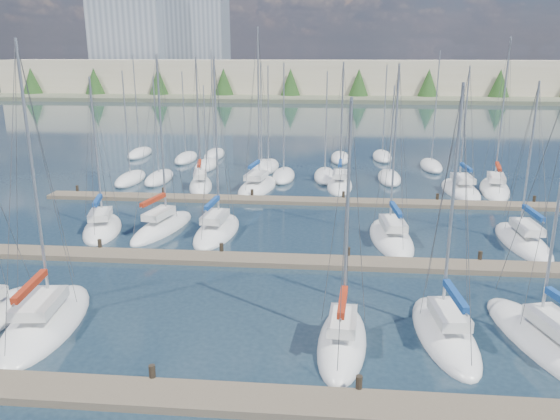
# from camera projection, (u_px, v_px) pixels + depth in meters

# --- Properties ---
(ground) EXTENTS (400.00, 400.00, 0.00)m
(ground) POSITION_uv_depth(u_px,v_px,m) (310.00, 145.00, 75.61)
(ground) COLOR #203341
(ground) RESTS_ON ground
(dock_near) EXTENTS (44.00, 1.93, 1.10)m
(dock_near) POSITION_uv_depth(u_px,v_px,m) (251.00, 401.00, 20.16)
(dock_near) COLOR #6B5E4C
(dock_near) RESTS_ON ground
(dock_mid) EXTENTS (44.00, 1.93, 1.10)m
(dock_mid) POSITION_uv_depth(u_px,v_px,m) (283.00, 261.00, 33.54)
(dock_mid) COLOR #6B5E4C
(dock_mid) RESTS_ON ground
(dock_far) EXTENTS (44.00, 1.93, 1.10)m
(dock_far) POSITION_uv_depth(u_px,v_px,m) (297.00, 201.00, 46.92)
(dock_far) COLOR #6B5E4C
(dock_far) RESTS_ON ground
(sailboat_d) EXTENTS (2.69, 7.02, 11.56)m
(sailboat_d) POSITION_uv_depth(u_px,v_px,m) (342.00, 341.00, 24.20)
(sailboat_d) COLOR white
(sailboat_d) RESTS_ON ground
(sailboat_h) EXTENTS (4.19, 7.18, 11.64)m
(sailboat_h) POSITION_uv_depth(u_px,v_px,m) (102.00, 228.00, 39.52)
(sailboat_h) COLOR white
(sailboat_h) RESTS_ON ground
(sailboat_c) EXTENTS (3.97, 8.62, 13.85)m
(sailboat_c) POSITION_uv_depth(u_px,v_px,m) (46.00, 322.00, 25.94)
(sailboat_c) COLOR white
(sailboat_c) RESTS_ON ground
(sailboat_p) EXTENTS (2.67, 7.23, 12.33)m
(sailboat_p) POSITION_uv_depth(u_px,v_px,m) (340.00, 185.00, 52.18)
(sailboat_p) COLOR white
(sailboat_p) RESTS_ON ground
(sailboat_r) EXTENTS (4.30, 9.28, 14.52)m
(sailboat_r) POSITION_uv_depth(u_px,v_px,m) (495.00, 189.00, 50.84)
(sailboat_r) COLOR white
(sailboat_r) RESTS_ON ground
(sailboat_o) EXTENTS (4.11, 8.61, 15.37)m
(sailboat_o) POSITION_uv_depth(u_px,v_px,m) (257.00, 187.00, 51.64)
(sailboat_o) COLOR white
(sailboat_o) RESTS_ON ground
(sailboat_e) EXTENTS (3.01, 7.65, 12.09)m
(sailboat_e) POSITION_uv_depth(u_px,v_px,m) (445.00, 334.00, 24.86)
(sailboat_e) COLOR white
(sailboat_e) RESTS_ON ground
(sailboat_i) EXTENTS (3.95, 8.24, 13.10)m
(sailboat_i) POSITION_uv_depth(u_px,v_px,m) (162.00, 227.00, 39.75)
(sailboat_i) COLOR white
(sailboat_i) RESTS_ON ground
(sailboat_j) EXTENTS (3.21, 7.81, 12.95)m
(sailboat_j) POSITION_uv_depth(u_px,v_px,m) (217.00, 231.00, 39.00)
(sailboat_j) COLOR white
(sailboat_j) RESTS_ON ground
(sailboat_f) EXTENTS (4.87, 9.73, 13.30)m
(sailboat_f) POSITION_uv_depth(u_px,v_px,m) (549.00, 344.00, 23.96)
(sailboat_f) COLOR white
(sailboat_f) RESTS_ON ground
(sailboat_n) EXTENTS (3.45, 7.32, 12.92)m
(sailboat_n) POSITION_uv_depth(u_px,v_px,m) (201.00, 185.00, 52.05)
(sailboat_n) COLOR white
(sailboat_n) RESTS_ON ground
(sailboat_q) EXTENTS (3.26, 8.40, 12.04)m
(sailboat_q) POSITION_uv_depth(u_px,v_px,m) (461.00, 190.00, 50.48)
(sailboat_q) COLOR white
(sailboat_q) RESTS_ON ground
(sailboat_m) EXTENTS (2.83, 8.25, 11.49)m
(sailboat_m) POSITION_uv_depth(u_px,v_px,m) (523.00, 242.00, 36.78)
(sailboat_m) COLOR white
(sailboat_m) RESTS_ON ground
(sailboat_l) EXTENTS (3.32, 8.42, 12.53)m
(sailboat_l) POSITION_uv_depth(u_px,v_px,m) (391.00, 238.00, 37.56)
(sailboat_l) COLOR white
(sailboat_l) RESTS_ON ground
(distant_boats) EXTENTS (36.93, 20.75, 13.30)m
(distant_boats) POSITION_uv_depth(u_px,v_px,m) (265.00, 166.00, 60.39)
(distant_boats) COLOR #9EA0A5
(distant_boats) RESTS_ON ground
(shoreline) EXTENTS (400.00, 60.00, 38.00)m
(shoreline) POSITION_uv_depth(u_px,v_px,m) (277.00, 68.00, 160.45)
(shoreline) COLOR #666B51
(shoreline) RESTS_ON ground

